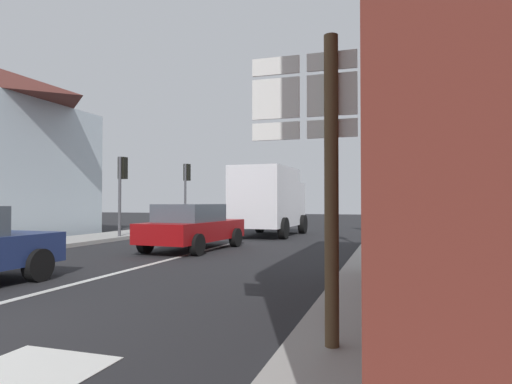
{
  "coord_description": "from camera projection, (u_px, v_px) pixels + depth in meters",
  "views": [
    {
      "loc": [
        5.73,
        -3.69,
        1.55
      ],
      "look_at": [
        0.95,
        11.48,
        1.9
      ],
      "focal_mm": 30.84,
      "sensor_mm": 36.0,
      "label": 1
    }
  ],
  "objects": [
    {
      "name": "ground_plane",
      "position": [
        216.0,
        248.0,
        14.74
      ],
      "size": [
        80.0,
        80.0,
        0.0
      ],
      "primitive_type": "plane",
      "color": "#232326"
    },
    {
      "name": "sidewalk_right",
      "position": [
        399.0,
        260.0,
        11.08
      ],
      "size": [
        2.34,
        44.0,
        0.14
      ],
      "primitive_type": "cube",
      "color": "#9E9B96",
      "rests_on": "ground"
    },
    {
      "name": "sidewalk_left",
      "position": [
        30.0,
        246.0,
        14.59
      ],
      "size": [
        2.34,
        44.0,
        0.14
      ],
      "primitive_type": "cube",
      "color": "#9E9B96",
      "rests_on": "ground"
    },
    {
      "name": "lane_centre_stripe",
      "position": [
        154.0,
        264.0,
        10.93
      ],
      "size": [
        0.16,
        12.0,
        0.01
      ],
      "primitive_type": "cube",
      "color": "silver",
      "rests_on": "ground"
    },
    {
      "name": "sedan_far",
      "position": [
        193.0,
        226.0,
        14.04
      ],
      "size": [
        2.19,
        4.31,
        1.47
      ],
      "color": "maroon",
      "rests_on": "ground"
    },
    {
      "name": "delivery_truck",
      "position": [
        269.0,
        199.0,
        19.86
      ],
      "size": [
        2.63,
        5.07,
        3.05
      ],
      "color": "silver",
      "rests_on": "ground"
    },
    {
      "name": "route_sign_post",
      "position": [
        332.0,
        156.0,
        4.34
      ],
      "size": [
        1.66,
        0.14,
        3.2
      ],
      "color": "brown",
      "rests_on": "ground"
    },
    {
      "name": "traffic_light_far_right",
      "position": [
        378.0,
        183.0,
        21.55
      ],
      "size": [
        0.3,
        0.49,
        3.33
      ],
      "color": "#47474C",
      "rests_on": "ground"
    },
    {
      "name": "traffic_light_far_left",
      "position": [
        187.0,
        181.0,
        23.68
      ],
      "size": [
        0.3,
        0.49,
        3.58
      ],
      "color": "#47474C",
      "rests_on": "ground"
    },
    {
      "name": "traffic_light_near_left",
      "position": [
        122.0,
        178.0,
        18.06
      ],
      "size": [
        0.3,
        0.49,
        3.39
      ],
      "color": "#47474C",
      "rests_on": "ground"
    },
    {
      "name": "traffic_light_near_right",
      "position": [
        370.0,
        165.0,
        14.72
      ],
      "size": [
        0.3,
        0.49,
        3.75
      ],
      "color": "#47474C",
      "rests_on": "ground"
    }
  ]
}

